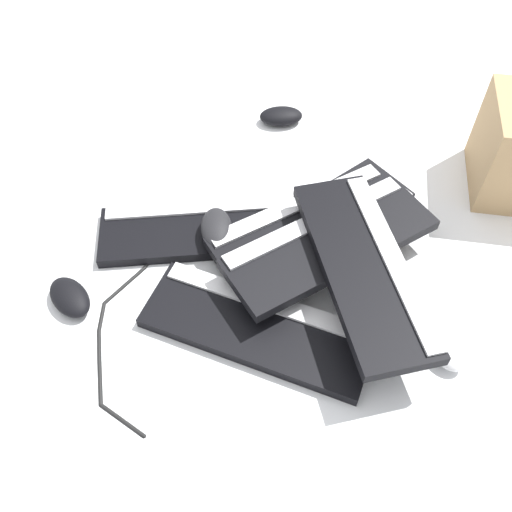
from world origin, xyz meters
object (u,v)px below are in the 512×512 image
keyboard_2 (322,224)px  mouse_1 (70,297)px  keyboard_0 (202,229)px  keyboard_4 (330,243)px  keyboard_1 (257,327)px  keyboard_5 (364,266)px  mouse_2 (216,228)px  mouse_0 (281,116)px  keyboard_3 (311,224)px  mouse_3 (444,346)px

keyboard_2 → mouse_1: mouse_1 is taller
keyboard_0 → keyboard_4: 0.29m
keyboard_1 → keyboard_5: (-0.13, -0.18, 0.09)m
keyboard_4 → mouse_2: size_ratio=4.19×
keyboard_0 → keyboard_2: 0.26m
mouse_1 → keyboard_5: bearing=51.4°
keyboard_1 → mouse_0: size_ratio=4.19×
keyboard_1 → keyboard_3: (0.03, -0.26, 0.03)m
mouse_2 → mouse_3: mouse_2 is taller
keyboard_5 → mouse_2: (0.32, 0.04, -0.05)m
keyboard_3 → mouse_2: (0.16, 0.12, 0.01)m
keyboard_5 → keyboard_3: bearing=-27.8°
keyboard_3 → mouse_2: bearing=37.3°
mouse_0 → keyboard_3: bearing=-86.3°
mouse_0 → keyboard_2: bearing=-81.2°
keyboard_1 → keyboard_4: size_ratio=1.00×
keyboard_2 → mouse_3: 0.37m
keyboard_0 → mouse_2: (-0.04, 0.00, 0.04)m
keyboard_1 → mouse_1: 0.38m
keyboard_0 → mouse_0: bearing=-83.1°
mouse_1 → mouse_0: bearing=102.0°
keyboard_2 → mouse_2: bearing=43.7°
keyboard_4 → mouse_3: keyboard_4 is taller
mouse_3 → mouse_2: bearing=-142.8°
keyboard_1 → keyboard_3: keyboard_3 is taller
keyboard_2 → mouse_2: mouse_2 is taller
keyboard_0 → keyboard_4: size_ratio=0.95×
keyboard_0 → mouse_3: mouse_3 is taller
keyboard_1 → keyboard_5: bearing=-125.5°
keyboard_0 → keyboard_1: bearing=149.0°
keyboard_0 → keyboard_2: bearing=-143.6°
keyboard_2 → mouse_3: bearing=156.6°
keyboard_4 → mouse_1: 0.53m
keyboard_4 → keyboard_5: 0.10m
keyboard_0 → mouse_2: 0.06m
keyboard_5 → mouse_1: size_ratio=3.82×
mouse_0 → mouse_1: 0.71m
keyboard_4 → mouse_0: bearing=-46.9°
mouse_3 → keyboard_4: bearing=-156.8°
keyboard_3 → mouse_3: (-0.35, 0.11, -0.02)m
keyboard_3 → keyboard_5: keyboard_5 is taller
keyboard_2 → mouse_1: bearing=53.9°
keyboard_1 → keyboard_0: bearing=-31.0°
mouse_2 → keyboard_2: bearing=-84.4°
keyboard_3 → keyboard_5: (-0.16, 0.08, 0.06)m
mouse_1 → keyboard_0: bearing=85.8°
keyboard_5 → mouse_2: 0.32m
keyboard_2 → mouse_1: (0.33, 0.45, 0.01)m
keyboard_1 → keyboard_2: 0.30m
keyboard_2 → keyboard_4: (-0.06, 0.08, 0.06)m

